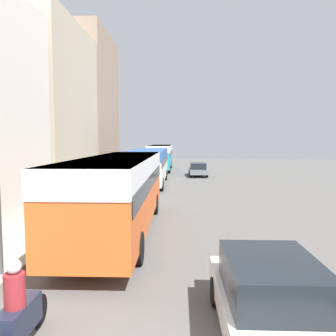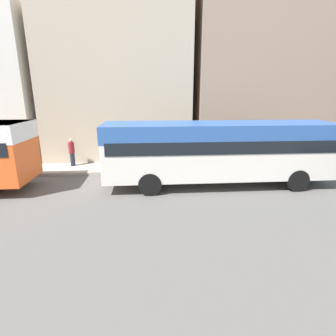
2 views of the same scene
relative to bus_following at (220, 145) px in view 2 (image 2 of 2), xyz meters
name	(u,v)px [view 2 (image 2 of 2)]	position (x,y,z in m)	size (l,w,h in m)	color
building_far_terrace	(119,72)	(-7.35, -5.24, 3.79)	(6.29, 9.25, 11.46)	#BCAD93
building_end_row	(259,55)	(-7.28, 4.50, 4.95)	(6.15, 9.29, 13.78)	gray
bus_following	(220,145)	(0.00, 0.00, 0.00)	(2.62, 10.78, 2.98)	silver
pedestrian_near_curb	(257,150)	(-3.27, 3.28, -0.96)	(0.41, 0.41, 1.65)	#232838
pedestrian_walking_away	(72,152)	(-3.56, -7.84, -0.97)	(0.34, 0.34, 1.61)	#232838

